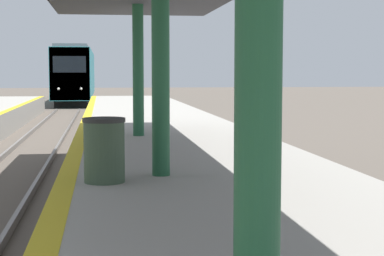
{
  "coord_description": "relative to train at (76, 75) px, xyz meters",
  "views": [
    {
      "loc": [
        2.2,
        -2.06,
        2.56
      ],
      "look_at": [
        4.74,
        16.15,
        0.93
      ],
      "focal_mm": 60.0,
      "sensor_mm": 36.0,
      "label": 1
    }
  ],
  "objects": [
    {
      "name": "train",
      "position": [
        0.0,
        0.0,
        0.0
      ],
      "size": [
        2.75,
        23.06,
        4.48
      ],
      "color": "black",
      "rests_on": "ground"
    },
    {
      "name": "trash_bin",
      "position": [
        2.21,
        -46.49,
        -0.84
      ],
      "size": [
        0.61,
        0.61,
        0.93
      ],
      "color": "#384C38",
      "rests_on": "platform_right"
    }
  ]
}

